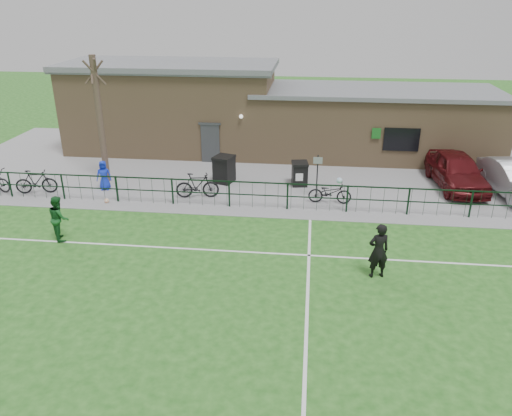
# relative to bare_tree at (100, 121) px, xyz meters

# --- Properties ---
(ground) EXTENTS (90.00, 90.00, 0.00)m
(ground) POSITION_rel_bare_tree_xyz_m (8.00, -10.50, -3.00)
(ground) COLOR #205719
(ground) RESTS_ON ground
(paving_strip) EXTENTS (34.00, 13.00, 0.02)m
(paving_strip) POSITION_rel_bare_tree_xyz_m (8.00, 3.00, -2.99)
(paving_strip) COLOR gray
(paving_strip) RESTS_ON ground
(pitch_line_touch) EXTENTS (28.00, 0.10, 0.01)m
(pitch_line_touch) POSITION_rel_bare_tree_xyz_m (8.00, -2.70, -3.00)
(pitch_line_touch) COLOR white
(pitch_line_touch) RESTS_ON ground
(pitch_line_mid) EXTENTS (28.00, 0.10, 0.01)m
(pitch_line_mid) POSITION_rel_bare_tree_xyz_m (8.00, -6.50, -3.00)
(pitch_line_mid) COLOR white
(pitch_line_mid) RESTS_ON ground
(pitch_line_perp) EXTENTS (0.10, 16.00, 0.01)m
(pitch_line_perp) POSITION_rel_bare_tree_xyz_m (10.00, -10.50, -3.00)
(pitch_line_perp) COLOR white
(pitch_line_perp) RESTS_ON ground
(perimeter_fence) EXTENTS (28.00, 0.10, 1.20)m
(perimeter_fence) POSITION_rel_bare_tree_xyz_m (8.00, -2.50, -2.40)
(perimeter_fence) COLOR black
(perimeter_fence) RESTS_ON ground
(bare_tree) EXTENTS (0.30, 0.30, 6.00)m
(bare_tree) POSITION_rel_bare_tree_xyz_m (0.00, 0.00, 0.00)
(bare_tree) COLOR #46352A
(bare_tree) RESTS_ON ground
(wheelie_bin_left) EXTENTS (1.06, 1.13, 1.23)m
(wheelie_bin_left) POSITION_rel_bare_tree_xyz_m (5.76, 0.47, -2.37)
(wheelie_bin_left) COLOR black
(wheelie_bin_left) RESTS_ON paving_strip
(wheelie_bin_right) EXTENTS (0.81, 0.89, 1.05)m
(wheelie_bin_right) POSITION_rel_bare_tree_xyz_m (9.42, 0.50, -2.45)
(wheelie_bin_right) COLOR black
(wheelie_bin_right) RESTS_ON paving_strip
(sign_post) EXTENTS (0.07, 0.07, 2.00)m
(sign_post) POSITION_rel_bare_tree_xyz_m (10.23, -1.06, -1.98)
(sign_post) COLOR black
(sign_post) RESTS_ON paving_strip
(car_maroon) EXTENTS (2.34, 4.96, 1.64)m
(car_maroon) POSITION_rel_bare_tree_xyz_m (16.76, 1.05, -2.16)
(car_maroon) COLOR #4D0D10
(car_maroon) RESTS_ON paving_strip
(bicycle_b) EXTENTS (1.94, 0.92, 1.12)m
(bicycle_b) POSITION_rel_bare_tree_xyz_m (-2.54, -1.98, -2.42)
(bicycle_b) COLOR black
(bicycle_b) RESTS_ON paving_strip
(bicycle_d) EXTENTS (2.00, 0.85, 1.16)m
(bicycle_d) POSITION_rel_bare_tree_xyz_m (4.92, -1.66, -2.40)
(bicycle_d) COLOR black
(bicycle_d) RESTS_ON paving_strip
(bicycle_e) EXTENTS (1.88, 0.68, 0.98)m
(bicycle_e) POSITION_rel_bare_tree_xyz_m (10.81, -1.63, -2.49)
(bicycle_e) COLOR black
(bicycle_e) RESTS_ON paving_strip
(spectator_child) EXTENTS (0.76, 0.57, 1.39)m
(spectator_child) POSITION_rel_bare_tree_xyz_m (0.36, -1.14, -2.29)
(spectator_child) COLOR #152EC9
(spectator_child) RESTS_ON paving_strip
(goalkeeper_kick) EXTENTS (1.72, 3.17, 2.39)m
(goalkeeper_kick) POSITION_rel_bare_tree_xyz_m (12.17, -7.61, -2.03)
(goalkeeper_kick) COLOR black
(goalkeeper_kick) RESTS_ON ground
(outfield_player) EXTENTS (1.00, 1.05, 1.71)m
(outfield_player) POSITION_rel_bare_tree_xyz_m (0.72, -6.23, -2.14)
(outfield_player) COLOR #185623
(outfield_player) RESTS_ON ground
(ball_ground) EXTENTS (0.21, 0.21, 0.21)m
(ball_ground) POSITION_rel_bare_tree_xyz_m (1.05, -2.70, -2.89)
(ball_ground) COLOR white
(ball_ground) RESTS_ON ground
(clubhouse) EXTENTS (24.25, 5.40, 4.96)m
(clubhouse) POSITION_rel_bare_tree_xyz_m (7.12, 6.00, -0.78)
(clubhouse) COLOR #9D7D58
(clubhouse) RESTS_ON ground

